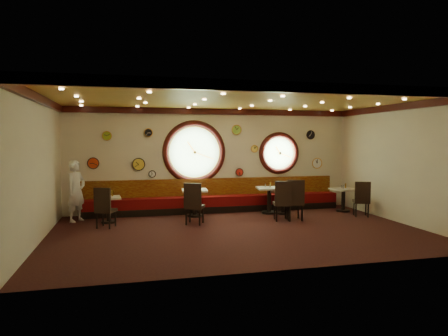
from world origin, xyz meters
The scene contains 55 objects.
floor centered at (0.00, 0.00, 0.00)m, with size 9.00×6.00×0.00m, color black.
ceiling centered at (0.00, 0.00, 3.20)m, with size 9.00×6.00×0.02m, color gold.
wall_back centered at (0.00, 3.00, 1.60)m, with size 9.00×0.02×3.20m, color beige.
wall_front centered at (0.00, -3.00, 1.60)m, with size 9.00×0.02×3.20m, color beige.
wall_left centered at (-4.50, 0.00, 1.60)m, with size 0.02×6.00×3.20m, color beige.
wall_right centered at (4.50, 0.00, 1.60)m, with size 0.02×6.00×3.20m, color beige.
molding_back centered at (0.00, 2.95, 3.11)m, with size 9.00×0.10×0.18m, color black.
molding_front centered at (0.00, -2.95, 3.11)m, with size 9.00×0.10×0.18m, color black.
molding_left centered at (-4.45, 0.00, 3.11)m, with size 0.10×6.00×0.18m, color black.
molding_right centered at (4.45, 0.00, 3.11)m, with size 0.10×6.00×0.18m, color black.
banquette_base centered at (0.00, 2.72, 0.10)m, with size 8.00×0.55×0.20m, color black.
banquette_seat centered at (0.00, 2.72, 0.35)m, with size 8.00×0.55×0.30m, color #540709.
banquette_back centered at (0.00, 2.94, 0.75)m, with size 8.00×0.10×0.55m, color #5B1107.
porthole_left_glass centered at (-0.60, 3.00, 1.85)m, with size 1.66×1.66×0.02m, color #85BD71.
porthole_left_frame centered at (-0.60, 2.98, 1.85)m, with size 1.98×1.98×0.18m, color black.
porthole_left_ring centered at (-0.60, 2.95, 1.85)m, with size 1.61×1.61×0.03m, color gold.
porthole_right_glass centered at (2.20, 3.00, 1.80)m, with size 1.10×1.10×0.02m, color #85BD71.
porthole_right_frame centered at (2.20, 2.98, 1.80)m, with size 1.38×1.38×0.18m, color black.
porthole_right_ring centered at (2.20, 2.95, 1.80)m, with size 1.09×1.09×0.03m, color gold.
wall_clock_0 centered at (-3.60, 2.96, 1.55)m, with size 0.32×0.32×0.03m, color red.
wall_clock_1 centered at (1.35, 2.96, 1.95)m, with size 0.22×0.22×0.03m, color #F2DD50.
wall_clock_2 centered at (3.55, 2.96, 1.45)m, with size 0.34×0.34×0.03m, color white.
wall_clock_3 centered at (0.75, 2.96, 2.55)m, with size 0.30×0.30×0.03m, color #94D041.
wall_clock_4 centered at (-3.20, 2.96, 2.35)m, with size 0.26×0.26×0.03m, color #9BB724.
wall_clock_5 centered at (3.30, 2.96, 2.40)m, with size 0.28×0.28×0.03m, color black.
wall_clock_6 centered at (0.85, 2.96, 1.20)m, with size 0.24×0.24×0.03m, color red.
wall_clock_7 centered at (-2.30, 2.96, 1.50)m, with size 0.36×0.36×0.03m, color gold.
wall_clock_8 centered at (-2.00, 2.96, 2.45)m, with size 0.24×0.24×0.03m, color black.
wall_clock_9 centered at (-1.90, 2.96, 1.20)m, with size 0.20×0.20×0.03m, color silver.
table_a centered at (-3.14, 1.80, 0.44)m, with size 0.69×0.69×0.70m.
table_b centered at (-0.74, 2.14, 0.50)m, with size 0.79×0.79×0.79m.
table_c centered at (1.54, 2.06, 0.50)m, with size 0.83×0.83×0.80m.
table_d centered at (1.91, 1.89, 0.44)m, with size 0.77×0.77×0.69m.
table_e centered at (3.90, 1.84, 0.46)m, with size 0.77×0.77×0.73m.
chair_a centered at (-3.21, 1.12, 0.59)m, with size 0.57×0.57×0.64m.
chair_b centered at (-0.95, 1.01, 0.63)m, with size 0.61×0.61×0.69m.
chair_c centered at (1.50, 0.89, 0.64)m, with size 0.55×0.55×0.69m.
chair_d centered at (1.86, 0.90, 0.65)m, with size 0.54×0.54×0.70m.
chair_e centered at (3.96, 0.93, 0.59)m, with size 0.56×0.56×0.64m.
condiment_a_salt centered at (-3.26, 1.84, 0.75)m, with size 0.04×0.04×0.10m, color silver.
condiment_b_salt centered at (-0.80, 2.19, 0.84)m, with size 0.03×0.03×0.09m, color silver.
condiment_c_salt centered at (1.45, 2.17, 0.85)m, with size 0.03×0.03×0.09m, color silver.
condiment_d_salt centered at (1.88, 1.95, 0.75)m, with size 0.04×0.04×0.11m, color silver.
condiment_a_pepper centered at (-3.15, 1.72, 0.76)m, with size 0.04×0.04×0.11m, color #B8B9BD.
condiment_b_pepper centered at (-0.73, 2.12, 0.85)m, with size 0.04×0.04×0.11m, color #BBBBC0.
condiment_c_pepper centered at (1.54, 2.01, 0.84)m, with size 0.03×0.03×0.09m, color silver.
condiment_d_pepper centered at (1.98, 1.83, 0.74)m, with size 0.04×0.04×0.10m, color silver.
condiment_a_bottle centered at (-3.04, 1.92, 0.79)m, with size 0.05×0.05×0.17m, color gold.
condiment_b_bottle centered at (-0.60, 2.20, 0.87)m, with size 0.05×0.05×0.15m, color gold.
condiment_c_bottle centered at (1.61, 2.16, 0.88)m, with size 0.05×0.05×0.15m, color gold.
condiment_d_bottle centered at (1.98, 1.93, 0.77)m, with size 0.05×0.05×0.15m, color gold.
condiment_e_salt centered at (3.86, 1.89, 0.77)m, with size 0.03×0.03×0.09m, color silver.
condiment_e_pepper centered at (3.87, 1.80, 0.78)m, with size 0.04×0.04×0.11m, color silver.
condiment_e_bottle centered at (4.01, 1.90, 0.80)m, with size 0.05×0.05×0.15m, color gold.
waiter centered at (-4.00, 2.20, 0.84)m, with size 0.61×0.40×1.68m, color white.
Camera 1 is at (-2.62, -9.27, 2.22)m, focal length 32.00 mm.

